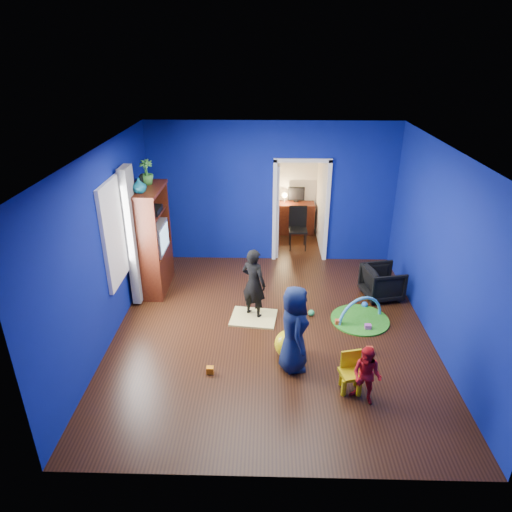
{
  "coord_description": "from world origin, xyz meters",
  "views": [
    {
      "loc": [
        -0.09,
        -6.18,
        4.22
      ],
      "look_at": [
        -0.26,
        0.4,
        1.15
      ],
      "focal_mm": 32.0,
      "sensor_mm": 36.0,
      "label": 1
    }
  ],
  "objects_px": {
    "child_navy": "(294,329)",
    "kid_chair": "(351,375)",
    "hopper_ball": "(289,344)",
    "toddler_red": "(367,376)",
    "vase": "(139,186)",
    "study_desk": "(296,218)",
    "child_black": "(254,283)",
    "crt_tv": "(152,238)",
    "folding_chair": "(298,229)",
    "tv_armoire": "(150,240)",
    "play_mat": "(360,320)",
    "armchair": "(382,282)"
  },
  "relations": [
    {
      "from": "armchair",
      "to": "crt_tv",
      "type": "distance_m",
      "value": 4.26
    },
    {
      "from": "armchair",
      "to": "tv_armoire",
      "type": "distance_m",
      "value": 4.29
    },
    {
      "from": "child_navy",
      "to": "kid_chair",
      "type": "relative_size",
      "value": 2.58
    },
    {
      "from": "child_navy",
      "to": "play_mat",
      "type": "distance_m",
      "value": 1.83
    },
    {
      "from": "toddler_red",
      "to": "play_mat",
      "type": "xyz_separation_m",
      "value": [
        0.29,
        1.9,
        -0.39
      ]
    },
    {
      "from": "play_mat",
      "to": "hopper_ball",
      "type": "bearing_deg",
      "value": -141.34
    },
    {
      "from": "child_black",
      "to": "hopper_ball",
      "type": "relative_size",
      "value": 2.93
    },
    {
      "from": "child_black",
      "to": "study_desk",
      "type": "relative_size",
      "value": 1.4
    },
    {
      "from": "kid_chair",
      "to": "child_navy",
      "type": "bearing_deg",
      "value": 134.31
    },
    {
      "from": "vase",
      "to": "child_black",
      "type": "bearing_deg",
      "value": -18.39
    },
    {
      "from": "vase",
      "to": "kid_chair",
      "type": "xyz_separation_m",
      "value": [
        3.26,
        -2.46,
        -1.84
      ]
    },
    {
      "from": "crt_tv",
      "to": "folding_chair",
      "type": "xyz_separation_m",
      "value": [
        2.78,
        1.91,
        -0.56
      ]
    },
    {
      "from": "child_black",
      "to": "toddler_red",
      "type": "height_order",
      "value": "child_black"
    },
    {
      "from": "folding_chair",
      "to": "armchair",
      "type": "bearing_deg",
      "value": -56.76
    },
    {
      "from": "play_mat",
      "to": "tv_armoire",
      "type": "bearing_deg",
      "value": 164.15
    },
    {
      "from": "child_black",
      "to": "study_desk",
      "type": "distance_m",
      "value": 3.92
    },
    {
      "from": "kid_chair",
      "to": "folding_chair",
      "type": "height_order",
      "value": "folding_chair"
    },
    {
      "from": "vase",
      "to": "hopper_ball",
      "type": "relative_size",
      "value": 0.6
    },
    {
      "from": "crt_tv",
      "to": "hopper_ball",
      "type": "relative_size",
      "value": 1.66
    },
    {
      "from": "crt_tv",
      "to": "folding_chair",
      "type": "relative_size",
      "value": 0.76
    },
    {
      "from": "hopper_ball",
      "to": "folding_chair",
      "type": "xyz_separation_m",
      "value": [
        0.35,
        3.95,
        0.25
      ]
    },
    {
      "from": "vase",
      "to": "play_mat",
      "type": "height_order",
      "value": "vase"
    },
    {
      "from": "child_navy",
      "to": "study_desk",
      "type": "bearing_deg",
      "value": -11.19
    },
    {
      "from": "armchair",
      "to": "tv_armoire",
      "type": "relative_size",
      "value": 0.34
    },
    {
      "from": "tv_armoire",
      "to": "crt_tv",
      "type": "distance_m",
      "value": 0.06
    },
    {
      "from": "crt_tv",
      "to": "folding_chair",
      "type": "distance_m",
      "value": 3.42
    },
    {
      "from": "toddler_red",
      "to": "play_mat",
      "type": "bearing_deg",
      "value": 114.58
    },
    {
      "from": "child_navy",
      "to": "folding_chair",
      "type": "relative_size",
      "value": 1.4
    },
    {
      "from": "child_black",
      "to": "folding_chair",
      "type": "bearing_deg",
      "value": -75.07
    },
    {
      "from": "kid_chair",
      "to": "study_desk",
      "type": "bearing_deg",
      "value": 80.7
    },
    {
      "from": "play_mat",
      "to": "child_black",
      "type": "bearing_deg",
      "value": 176.33
    },
    {
      "from": "hopper_ball",
      "to": "toddler_red",
      "type": "bearing_deg",
      "value": -44.02
    },
    {
      "from": "child_navy",
      "to": "folding_chair",
      "type": "height_order",
      "value": "child_navy"
    },
    {
      "from": "hopper_ball",
      "to": "child_navy",
      "type": "bearing_deg",
      "value": -78.69
    },
    {
      "from": "child_navy",
      "to": "study_desk",
      "type": "xyz_separation_m",
      "value": [
        0.3,
        5.16,
        -0.27
      ]
    },
    {
      "from": "child_black",
      "to": "tv_armoire",
      "type": "relative_size",
      "value": 0.63
    },
    {
      "from": "study_desk",
      "to": "armchair",
      "type": "bearing_deg",
      "value": -65.62
    },
    {
      "from": "child_black",
      "to": "play_mat",
      "type": "height_order",
      "value": "child_black"
    },
    {
      "from": "crt_tv",
      "to": "study_desk",
      "type": "bearing_deg",
      "value": 45.88
    },
    {
      "from": "armchair",
      "to": "toddler_red",
      "type": "distance_m",
      "value": 2.83
    },
    {
      "from": "armchair",
      "to": "kid_chair",
      "type": "distance_m",
      "value": 2.69
    },
    {
      "from": "armchair",
      "to": "vase",
      "type": "xyz_separation_m",
      "value": [
        -4.23,
        -0.05,
        1.79
      ]
    },
    {
      "from": "toddler_red",
      "to": "vase",
      "type": "bearing_deg",
      "value": 175.45
    },
    {
      "from": "study_desk",
      "to": "folding_chair",
      "type": "xyz_separation_m",
      "value": [
        0.0,
        -0.96,
        0.09
      ]
    },
    {
      "from": "armchair",
      "to": "toddler_red",
      "type": "bearing_deg",
      "value": 151.09
    },
    {
      "from": "vase",
      "to": "kid_chair",
      "type": "bearing_deg",
      "value": -36.97
    },
    {
      "from": "toddler_red",
      "to": "kid_chair",
      "type": "bearing_deg",
      "value": 160.2
    },
    {
      "from": "hopper_ball",
      "to": "tv_armoire",
      "type": "bearing_deg",
      "value": 140.39
    },
    {
      "from": "armchair",
      "to": "child_black",
      "type": "relative_size",
      "value": 0.53
    },
    {
      "from": "hopper_ball",
      "to": "study_desk",
      "type": "height_order",
      "value": "study_desk"
    }
  ]
}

